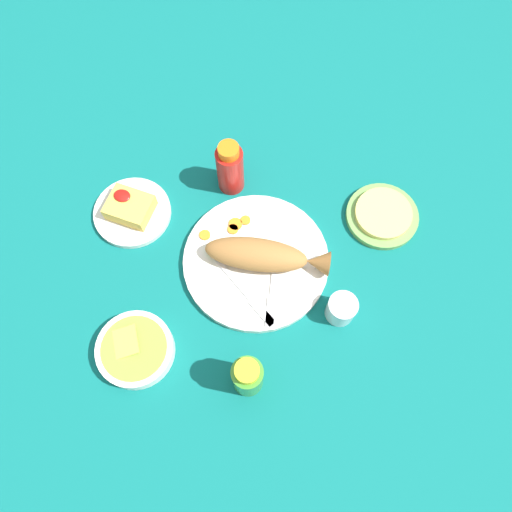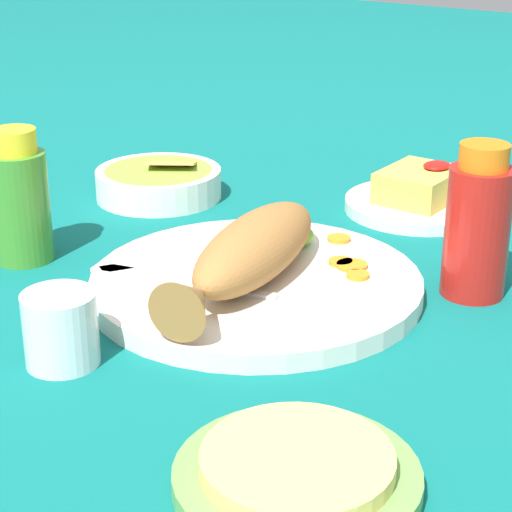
{
  "view_description": "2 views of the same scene",
  "coord_description": "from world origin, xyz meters",
  "px_view_note": "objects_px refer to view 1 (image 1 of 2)",
  "views": [
    {
      "loc": [
        -0.13,
        0.37,
        1.0
      ],
      "look_at": [
        0.0,
        0.0,
        0.04
      ],
      "focal_mm": 35.0,
      "sensor_mm": 36.0,
      "label": 1
    },
    {
      "loc": [
        -0.64,
        -0.47,
        0.36
      ],
      "look_at": [
        0.0,
        0.0,
        0.04
      ],
      "focal_mm": 65.0,
      "sensor_mm": 36.0,
      "label": 2
    }
  ],
  "objects_px": {
    "fork_far": "(248,296)",
    "side_plate_fries": "(133,212)",
    "hot_sauce_bottle_red": "(230,168)",
    "tortilla_plate": "(382,216)",
    "fork_near": "(272,292)",
    "salt_cup": "(341,309)",
    "guacamole_bowl": "(135,350)",
    "main_plate": "(256,261)",
    "fried_fish": "(264,255)",
    "hot_sauce_bottle_green": "(248,376)"
  },
  "relations": [
    {
      "from": "hot_sauce_bottle_red",
      "to": "salt_cup",
      "type": "bearing_deg",
      "value": 146.79
    },
    {
      "from": "main_plate",
      "to": "salt_cup",
      "type": "height_order",
      "value": "salt_cup"
    },
    {
      "from": "fork_far",
      "to": "guacamole_bowl",
      "type": "relative_size",
      "value": 1.1
    },
    {
      "from": "fork_far",
      "to": "guacamole_bowl",
      "type": "bearing_deg",
      "value": -103.04
    },
    {
      "from": "hot_sauce_bottle_green",
      "to": "side_plate_fries",
      "type": "height_order",
      "value": "hot_sauce_bottle_green"
    },
    {
      "from": "main_plate",
      "to": "guacamole_bowl",
      "type": "xyz_separation_m",
      "value": [
        0.16,
        0.26,
        0.01
      ]
    },
    {
      "from": "guacamole_bowl",
      "to": "salt_cup",
      "type": "bearing_deg",
      "value": -148.85
    },
    {
      "from": "hot_sauce_bottle_green",
      "to": "side_plate_fries",
      "type": "distance_m",
      "value": 0.45
    },
    {
      "from": "hot_sauce_bottle_red",
      "to": "tortilla_plate",
      "type": "bearing_deg",
      "value": -174.24
    },
    {
      "from": "salt_cup",
      "to": "hot_sauce_bottle_red",
      "type": "bearing_deg",
      "value": -33.21
    },
    {
      "from": "fork_far",
      "to": "salt_cup",
      "type": "distance_m",
      "value": 0.19
    },
    {
      "from": "salt_cup",
      "to": "fork_far",
      "type": "bearing_deg",
      "value": 10.66
    },
    {
      "from": "fork_near",
      "to": "salt_cup",
      "type": "bearing_deg",
      "value": 80.03
    },
    {
      "from": "side_plate_fries",
      "to": "guacamole_bowl",
      "type": "relative_size",
      "value": 1.13
    },
    {
      "from": "main_plate",
      "to": "side_plate_fries",
      "type": "bearing_deg",
      "value": -3.01
    },
    {
      "from": "fork_far",
      "to": "side_plate_fries",
      "type": "relative_size",
      "value": 0.98
    },
    {
      "from": "fried_fish",
      "to": "fork_near",
      "type": "height_order",
      "value": "fried_fish"
    },
    {
      "from": "hot_sauce_bottle_red",
      "to": "salt_cup",
      "type": "xyz_separation_m",
      "value": [
        -0.32,
        0.21,
        -0.04
      ]
    },
    {
      "from": "fork_near",
      "to": "hot_sauce_bottle_red",
      "type": "distance_m",
      "value": 0.29
    },
    {
      "from": "salt_cup",
      "to": "fork_near",
      "type": "bearing_deg",
      "value": 4.34
    },
    {
      "from": "fork_near",
      "to": "salt_cup",
      "type": "xyz_separation_m",
      "value": [
        -0.14,
        -0.01,
        0.01
      ]
    },
    {
      "from": "main_plate",
      "to": "fork_far",
      "type": "xyz_separation_m",
      "value": [
        -0.01,
        0.08,
        0.01
      ]
    },
    {
      "from": "fried_fish",
      "to": "side_plate_fries",
      "type": "relative_size",
      "value": 1.56
    },
    {
      "from": "side_plate_fries",
      "to": "guacamole_bowl",
      "type": "distance_m",
      "value": 0.31
    },
    {
      "from": "main_plate",
      "to": "hot_sauce_bottle_red",
      "type": "bearing_deg",
      "value": -53.72
    },
    {
      "from": "main_plate",
      "to": "fried_fish",
      "type": "bearing_deg",
      "value": -167.94
    },
    {
      "from": "hot_sauce_bottle_red",
      "to": "fried_fish",
      "type": "bearing_deg",
      "value": 130.29
    },
    {
      "from": "fork_near",
      "to": "side_plate_fries",
      "type": "xyz_separation_m",
      "value": [
        0.36,
        -0.07,
        -0.01
      ]
    },
    {
      "from": "hot_sauce_bottle_red",
      "to": "tortilla_plate",
      "type": "distance_m",
      "value": 0.35
    },
    {
      "from": "salt_cup",
      "to": "guacamole_bowl",
      "type": "distance_m",
      "value": 0.42
    },
    {
      "from": "fork_far",
      "to": "main_plate",
      "type": "bearing_deg",
      "value": 128.47
    },
    {
      "from": "salt_cup",
      "to": "side_plate_fries",
      "type": "relative_size",
      "value": 0.35
    },
    {
      "from": "hot_sauce_bottle_green",
      "to": "guacamole_bowl",
      "type": "xyz_separation_m",
      "value": [
        0.23,
        0.02,
        -0.04
      ]
    },
    {
      "from": "fried_fish",
      "to": "side_plate_fries",
      "type": "xyz_separation_m",
      "value": [
        0.31,
        -0.01,
        -0.04
      ]
    },
    {
      "from": "hot_sauce_bottle_green",
      "to": "guacamole_bowl",
      "type": "distance_m",
      "value": 0.23
    },
    {
      "from": "main_plate",
      "to": "guacamole_bowl",
      "type": "relative_size",
      "value": 2.05
    },
    {
      "from": "fork_far",
      "to": "hot_sauce_bottle_red",
      "type": "bearing_deg",
      "value": 148.46
    },
    {
      "from": "fork_near",
      "to": "tortilla_plate",
      "type": "bearing_deg",
      "value": 132.09
    },
    {
      "from": "salt_cup",
      "to": "side_plate_fries",
      "type": "distance_m",
      "value": 0.5
    },
    {
      "from": "fork_far",
      "to": "guacamole_bowl",
      "type": "distance_m",
      "value": 0.25
    },
    {
      "from": "salt_cup",
      "to": "tortilla_plate",
      "type": "bearing_deg",
      "value": -96.15
    },
    {
      "from": "fork_far",
      "to": "side_plate_fries",
      "type": "distance_m",
      "value": 0.33
    },
    {
      "from": "hot_sauce_bottle_red",
      "to": "fork_far",
      "type": "bearing_deg",
      "value": 118.29
    },
    {
      "from": "fork_far",
      "to": "tortilla_plate",
      "type": "xyz_separation_m",
      "value": [
        -0.21,
        -0.28,
        -0.01
      ]
    },
    {
      "from": "fork_far",
      "to": "tortilla_plate",
      "type": "relative_size",
      "value": 1.04
    },
    {
      "from": "tortilla_plate",
      "to": "hot_sauce_bottle_red",
      "type": "bearing_deg",
      "value": 5.76
    },
    {
      "from": "guacamole_bowl",
      "to": "fork_near",
      "type": "bearing_deg",
      "value": -136.25
    },
    {
      "from": "main_plate",
      "to": "hot_sauce_bottle_red",
      "type": "height_order",
      "value": "hot_sauce_bottle_red"
    },
    {
      "from": "fork_far",
      "to": "salt_cup",
      "type": "bearing_deg",
      "value": 40.82
    },
    {
      "from": "fried_fish",
      "to": "hot_sauce_bottle_red",
      "type": "xyz_separation_m",
      "value": [
        0.14,
        -0.16,
        0.02
      ]
    }
  ]
}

